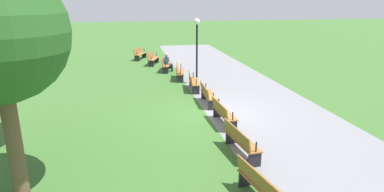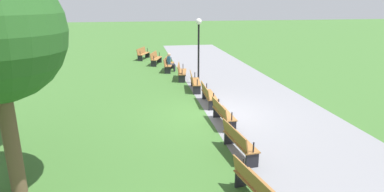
{
  "view_description": "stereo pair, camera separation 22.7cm",
  "coord_description": "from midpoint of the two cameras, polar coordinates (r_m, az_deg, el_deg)",
  "views": [
    {
      "loc": [
        12.07,
        -3.32,
        4.45
      ],
      "look_at": [
        0.0,
        -1.01,
        0.8
      ],
      "focal_mm": 30.26,
      "sensor_mm": 36.0,
      "label": 1
    },
    {
      "loc": [
        12.11,
        -3.1,
        4.45
      ],
      "look_at": [
        0.0,
        -1.01,
        0.8
      ],
      "focal_mm": 30.26,
      "sensor_mm": 36.0,
      "label": 2
    }
  ],
  "objects": [
    {
      "name": "bench_3",
      "position": [
        18.84,
        -1.59,
        4.36
      ],
      "size": [
        1.79,
        0.77,
        0.89
      ],
      "rotation": [
        0.0,
        0.0,
        -0.17
      ],
      "color": "#996633",
      "rests_on": "ground"
    },
    {
      "name": "bench_1",
      "position": [
        23.41,
        -6.18,
        6.67
      ],
      "size": [
        1.79,
        0.98,
        0.89
      ],
      "rotation": [
        0.0,
        0.0,
        -0.31
      ],
      "color": "#996633",
      "rests_on": "ground"
    },
    {
      "name": "person_seated",
      "position": [
        21.04,
        -3.55,
        6.08
      ],
      "size": [
        0.42,
        0.57,
        1.2
      ],
      "rotation": [
        0.0,
        0.0,
        -0.24
      ],
      "color": "navy",
      "rests_on": "ground"
    },
    {
      "name": "lamp_post",
      "position": [
        17.44,
        1.56,
        10.14
      ],
      "size": [
        0.32,
        0.32,
        3.54
      ],
      "color": "black",
      "rests_on": "ground"
    },
    {
      "name": "bench_4",
      "position": [
        16.54,
        0.8,
        2.64
      ],
      "size": [
        1.77,
        0.65,
        0.89
      ],
      "rotation": [
        0.0,
        0.0,
        -0.1
      ],
      "color": "#996633",
      "rests_on": "ground"
    },
    {
      "name": "bench_6",
      "position": [
        11.97,
        5.92,
        -2.96
      ],
      "size": [
        1.75,
        0.53,
        0.89
      ],
      "rotation": [
        0.0,
        0.0,
        0.03
      ],
      "color": "#996633",
      "rests_on": "ground"
    },
    {
      "name": "bench_5",
      "position": [
        14.25,
        3.28,
        0.31
      ],
      "size": [
        1.75,
        0.53,
        0.89
      ],
      "rotation": [
        0.0,
        0.0,
        -0.03
      ],
      "color": "#996633",
      "rests_on": "ground"
    },
    {
      "name": "ground_plane",
      "position": [
        13.27,
        4.82,
        -3.1
      ],
      "size": [
        120.0,
        120.0,
        0.0
      ],
      "primitive_type": "plane",
      "color": "#3D6B2D"
    },
    {
      "name": "bench_7",
      "position": [
        9.74,
        8.83,
        -7.78
      ],
      "size": [
        1.77,
        0.65,
        0.89
      ],
      "rotation": [
        0.0,
        0.0,
        0.1
      ],
      "color": "#996633",
      "rests_on": "ground"
    },
    {
      "name": "path_paving",
      "position": [
        13.94,
        13.34,
        -2.52
      ],
      "size": [
        41.58,
        5.09,
        0.01
      ],
      "primitive_type": "cube",
      "color": "gray",
      "rests_on": "ground"
    },
    {
      "name": "bench_0",
      "position": [
        25.66,
        -8.41,
        7.46
      ],
      "size": [
        1.78,
        1.09,
        0.89
      ],
      "rotation": [
        0.0,
        0.0,
        -0.38
      ],
      "color": "#996633",
      "rests_on": "ground"
    },
    {
      "name": "bench_8",
      "position": [
        7.61,
        12.27,
        -15.4
      ],
      "size": [
        1.79,
        0.77,
        0.89
      ],
      "rotation": [
        0.0,
        0.0,
        0.17
      ],
      "color": "#996633",
      "rests_on": "ground"
    },
    {
      "name": "bench_2",
      "position": [
        21.13,
        -3.91,
        5.66
      ],
      "size": [
        1.79,
        0.88,
        0.89
      ],
      "rotation": [
        0.0,
        0.0,
        -0.24
      ],
      "color": "#996633",
      "rests_on": "ground"
    }
  ]
}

